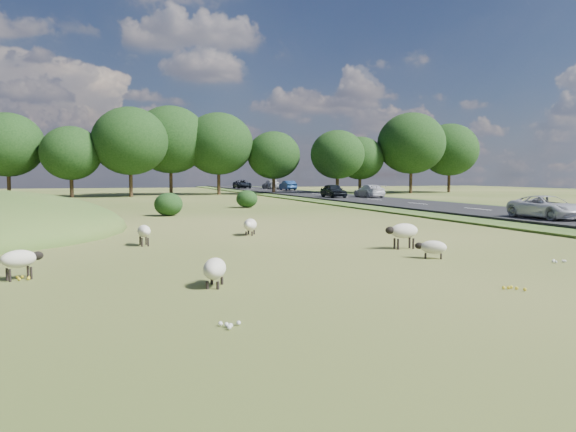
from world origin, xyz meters
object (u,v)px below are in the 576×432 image
object	(u,v)px
sheep_1	(432,247)
car_2	(288,186)
sheep_3	(20,259)
car_5	(271,184)
sheep_0	(250,225)
sheep_4	(403,231)
sheep_2	(215,268)
car_4	(333,191)
car_0	(369,191)
car_1	(242,184)
car_3	(547,207)
sheep_5	(144,231)

from	to	relation	value
sheep_1	car_2	xyz separation A→B (m)	(17.03, 67.37, 0.63)
sheep_3	car_5	size ratio (longest dim) A/B	0.21
car_2	car_5	bearing A→B (deg)	-90.00
sheep_0	sheep_4	xyz separation A→B (m)	(4.12, -6.15, 0.18)
sheep_1	sheep_3	bearing A→B (deg)	33.40
sheep_2	sheep_3	distance (m)	5.13
car_4	car_0	bearing A→B (deg)	-12.91
sheep_0	car_5	xyz separation A→B (m)	(20.87, 68.19, 0.54)
car_1	car_5	bearing A→B (deg)	-54.33
sheep_3	car_4	bearing A→B (deg)	31.40
car_1	car_5	xyz separation A→B (m)	(3.80, -5.29, 0.01)
sheep_0	car_4	bearing A→B (deg)	174.71
sheep_1	car_1	bearing A→B (deg)	-65.43
sheep_3	sheep_0	bearing A→B (deg)	19.71
sheep_4	car_2	distance (m)	67.15
car_3	car_2	bearing A→B (deg)	86.25
car_3	car_5	bearing A→B (deg)	86.77
sheep_4	car_5	bearing A→B (deg)	-102.60
car_1	car_3	size ratio (longest dim) A/B	1.17
sheep_1	sheep_4	bearing A→B (deg)	-62.98
car_5	sheep_5	bearing A→B (deg)	70.06
sheep_3	sheep_4	bearing A→B (deg)	-15.77
sheep_3	car_4	size ratio (longest dim) A/B	0.26
sheep_5	car_3	distance (m)	22.01
sheep_4	car_0	distance (m)	40.34
sheep_4	sheep_0	bearing A→B (deg)	-56.07
car_2	car_3	size ratio (longest dim) A/B	0.98
sheep_4	car_5	xyz separation A→B (m)	(16.75, 74.33, 0.36)
sheep_1	sheep_2	xyz separation A→B (m)	(-7.43, -2.31, 0.07)
sheep_2	car_1	world-z (taller)	car_1
sheep_5	car_1	bearing A→B (deg)	-20.30
sheep_1	car_2	bearing A→B (deg)	-70.45
sheep_5	car_3	xyz separation A→B (m)	(21.77, 3.22, 0.34)
sheep_4	car_2	bearing A→B (deg)	-104.35
car_3	sheep_2	bearing A→B (deg)	-150.43
sheep_5	car_4	world-z (taller)	car_4
car_0	car_5	distance (m)	37.64
sheep_4	car_4	distance (m)	39.74
sheep_4	sheep_5	distance (m)	9.62
sheep_1	sheep_3	xyz separation A→B (m)	(-11.97, 0.07, 0.17)
sheep_0	sheep_1	xyz separation A→B (m)	(3.84, -8.49, -0.10)
sheep_2	car_2	size ratio (longest dim) A/B	0.28
sheep_0	sheep_2	world-z (taller)	sheep_0
car_0	car_5	bearing A→B (deg)	-90.00
sheep_4	sheep_5	xyz separation A→B (m)	(-8.81, 3.85, -0.10)
sheep_2	car_5	bearing A→B (deg)	3.70
sheep_2	car_0	size ratio (longest dim) A/B	0.27
sheep_0	car_2	xyz separation A→B (m)	(20.87, 58.88, 0.53)
sheep_0	car_3	size ratio (longest dim) A/B	0.29
sheep_0	car_0	distance (m)	37.00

